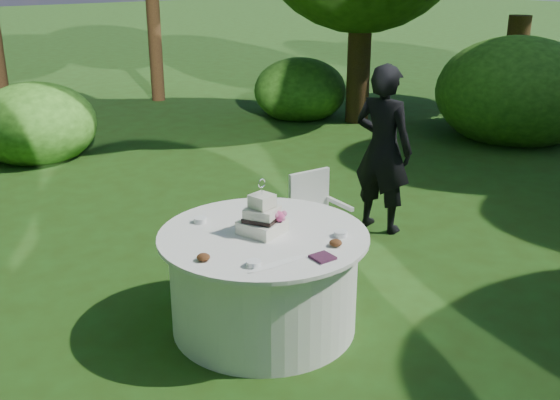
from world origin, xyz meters
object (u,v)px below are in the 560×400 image
object	(u,v)px
table	(264,280)
chair	(316,214)
napkins	(323,257)
guest	(383,149)
cake	(263,218)

from	to	relation	value
table	chair	distance (m)	1.14
napkins	chair	world-z (taller)	chair
guest	table	world-z (taller)	guest
table	cake	distance (m)	0.50
guest	chair	bearing A→B (deg)	89.43
table	chair	size ratio (longest dim) A/B	1.75
table	cake	size ratio (longest dim) A/B	3.74
guest	chair	xyz separation A→B (m)	(-1.11, -0.33, -0.35)
napkins	table	xyz separation A→B (m)	(-0.09, 0.59, -0.39)
cake	guest	bearing A→B (deg)	23.71
napkins	chair	bearing A→B (deg)	53.34
napkins	cake	distance (m)	0.62
guest	cake	bearing A→B (deg)	96.55
guest	napkins	bearing A→B (deg)	110.07
napkins	table	world-z (taller)	napkins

